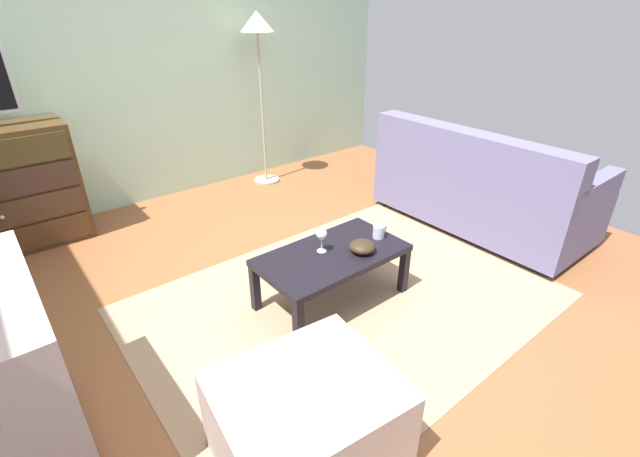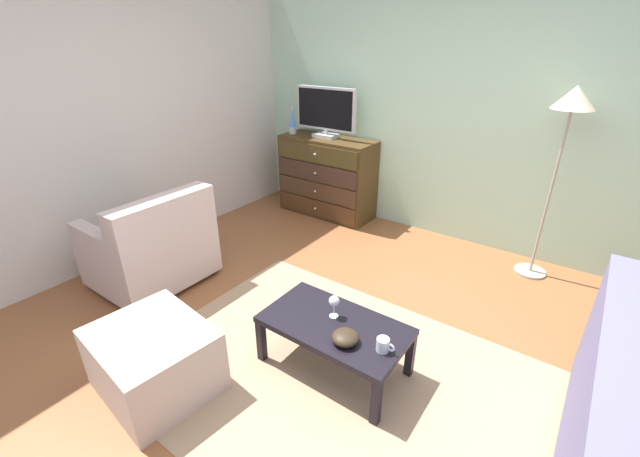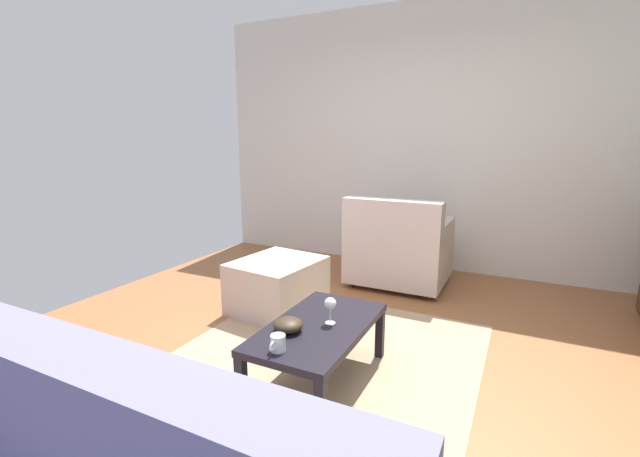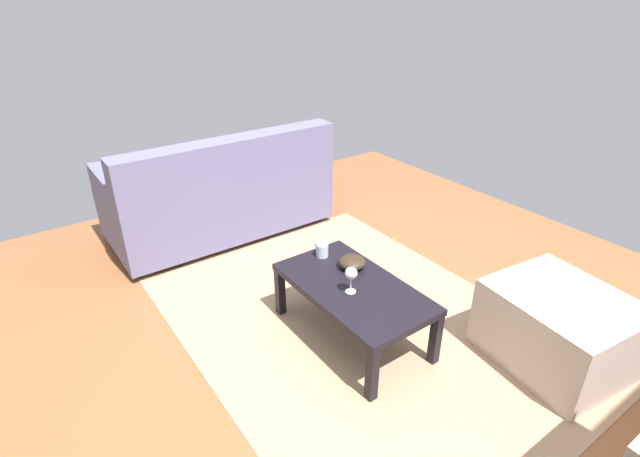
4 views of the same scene
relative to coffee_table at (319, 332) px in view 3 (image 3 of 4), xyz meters
The scene contains 9 objects.
ground_plane 0.39m from the coffee_table, 140.92° to the left, with size 5.45×5.14×0.05m, color brown.
wall_plain_left 2.84m from the coffee_table, behind, with size 0.12×5.14×2.79m, color silver.
area_rug 0.33m from the coffee_table, 55.54° to the right, with size 2.60×1.90×0.01m, color tan.
coffee_table is the anchor object (origin of this frame).
wine_glass 0.18m from the coffee_table, 127.66° to the left, with size 0.07×0.07×0.16m.
mug 0.38m from the coffee_table, ahead, with size 0.11×0.08×0.08m.
bowl_decorative 0.21m from the coffee_table, 36.48° to the right, with size 0.16×0.16×0.07m, color #312518.
armchair 1.86m from the coffee_table, behind, with size 0.80×0.90×0.87m.
ottoman 1.13m from the coffee_table, 135.83° to the right, with size 0.70×0.60×0.43m, color #C0AB9E.
Camera 3 is at (2.15, 0.89, 1.41)m, focal length 23.62 mm.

